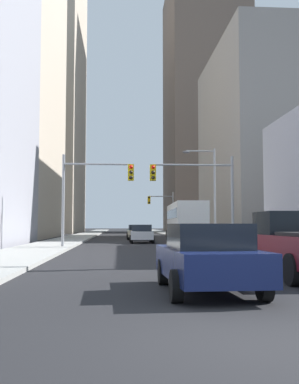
{
  "coord_description": "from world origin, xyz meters",
  "views": [
    {
      "loc": [
        -1.94,
        -5.64,
        1.49
      ],
      "look_at": [
        0.0,
        23.15,
        3.57
      ],
      "focal_mm": 42.9,
      "sensor_mm": 36.0,
      "label": 1
    }
  ],
  "objects_px": {
    "sedan_green": "(135,231)",
    "traffic_signal_near_right": "(196,185)",
    "sedan_beige": "(137,232)",
    "sedan_navy": "(207,257)",
    "sedan_silver": "(142,234)",
    "traffic_signal_near_left": "(95,185)",
    "sedan_black": "(234,241)",
    "traffic_signal_far_right": "(162,206)",
    "city_bus": "(185,220)"
  },
  "relations": [
    {
      "from": "sedan_green",
      "to": "traffic_signal_near_right",
      "type": "relative_size",
      "value": 0.7
    },
    {
      "from": "sedan_beige",
      "to": "traffic_signal_near_right",
      "type": "bearing_deg",
      "value": -79.57
    },
    {
      "from": "sedan_beige",
      "to": "sedan_green",
      "type": "distance_m",
      "value": 7.99
    },
    {
      "from": "sedan_navy",
      "to": "sedan_silver",
      "type": "distance_m",
      "value": 28.02
    },
    {
      "from": "sedan_beige",
      "to": "sedan_green",
      "type": "height_order",
      "value": "same"
    },
    {
      "from": "sedan_beige",
      "to": "traffic_signal_near_left",
      "type": "distance_m",
      "value": 17.85
    },
    {
      "from": "sedan_black",
      "to": "traffic_signal_near_left",
      "type": "distance_m",
      "value": 11.44
    },
    {
      "from": "sedan_beige",
      "to": "traffic_signal_near_right",
      "type": "xyz_separation_m",
      "value": [
        3.17,
        -17.21,
        3.35
      ]
    },
    {
      "from": "sedan_navy",
      "to": "traffic_signal_far_right",
      "type": "distance_m",
      "value": 52.29
    },
    {
      "from": "sedan_silver",
      "to": "traffic_signal_near_right",
      "type": "xyz_separation_m",
      "value": [
        3.1,
        -8.79,
        3.35
      ]
    },
    {
      "from": "city_bus",
      "to": "sedan_green",
      "type": "height_order",
      "value": "city_bus"
    },
    {
      "from": "sedan_green",
      "to": "traffic_signal_far_right",
      "type": "bearing_deg",
      "value": 62.55
    },
    {
      "from": "sedan_black",
      "to": "traffic_signal_near_left",
      "type": "xyz_separation_m",
      "value": [
        -6.85,
        8.55,
        3.31
      ]
    },
    {
      "from": "traffic_signal_near_right",
      "to": "sedan_black",
      "type": "bearing_deg",
      "value": -87.99
    },
    {
      "from": "city_bus",
      "to": "sedan_silver",
      "type": "xyz_separation_m",
      "value": [
        -4.08,
        -2.72,
        -1.16
      ]
    },
    {
      "from": "sedan_green",
      "to": "traffic_signal_far_right",
      "type": "xyz_separation_m",
      "value": [
        3.95,
        7.61,
        3.26
      ]
    },
    {
      "from": "traffic_signal_near_left",
      "to": "sedan_beige",
      "type": "bearing_deg",
      "value": 78.88
    },
    {
      "from": "sedan_navy",
      "to": "traffic_signal_far_right",
      "type": "xyz_separation_m",
      "value": [
        3.92,
        52.04,
        3.26
      ]
    },
    {
      "from": "city_bus",
      "to": "traffic_signal_near_left",
      "type": "relative_size",
      "value": 1.93
    },
    {
      "from": "traffic_signal_near_right",
      "to": "traffic_signal_far_right",
      "type": "xyz_separation_m",
      "value": [
        0.9,
        32.81,
        -0.09
      ]
    },
    {
      "from": "sedan_green",
      "to": "city_bus",
      "type": "bearing_deg",
      "value": -73.54
    },
    {
      "from": "sedan_navy",
      "to": "sedan_silver",
      "type": "bearing_deg",
      "value": 90.14
    },
    {
      "from": "sedan_green",
      "to": "sedan_navy",
      "type": "bearing_deg",
      "value": -89.96
    },
    {
      "from": "sedan_navy",
      "to": "sedan_green",
      "type": "distance_m",
      "value": 44.42
    },
    {
      "from": "sedan_green",
      "to": "traffic_signal_near_left",
      "type": "xyz_separation_m",
      "value": [
        -3.5,
        -25.2,
        3.31
      ]
    },
    {
      "from": "traffic_signal_near_left",
      "to": "traffic_signal_near_right",
      "type": "relative_size",
      "value": 1.0
    },
    {
      "from": "sedan_navy",
      "to": "sedan_green",
      "type": "relative_size",
      "value": 1.01
    },
    {
      "from": "sedan_beige",
      "to": "traffic_signal_far_right",
      "type": "xyz_separation_m",
      "value": [
        4.07,
        15.6,
        3.26
      ]
    },
    {
      "from": "sedan_black",
      "to": "sedan_silver",
      "type": "bearing_deg",
      "value": 101.08
    },
    {
      "from": "sedan_black",
      "to": "traffic_signal_far_right",
      "type": "relative_size",
      "value": 0.71
    },
    {
      "from": "traffic_signal_near_right",
      "to": "sedan_beige",
      "type": "bearing_deg",
      "value": 100.43
    },
    {
      "from": "sedan_navy",
      "to": "sedan_black",
      "type": "height_order",
      "value": "same"
    },
    {
      "from": "sedan_silver",
      "to": "traffic_signal_near_left",
      "type": "xyz_separation_m",
      "value": [
        -3.46,
        -8.79,
        3.31
      ]
    },
    {
      "from": "city_bus",
      "to": "sedan_green",
      "type": "xyz_separation_m",
      "value": [
        -4.04,
        13.68,
        -1.16
      ]
    },
    {
      "from": "sedan_green",
      "to": "traffic_signal_near_left",
      "type": "relative_size",
      "value": 0.7
    },
    {
      "from": "sedan_navy",
      "to": "sedan_silver",
      "type": "xyz_separation_m",
      "value": [
        -0.07,
        28.02,
        0.0
      ]
    },
    {
      "from": "sedan_green",
      "to": "traffic_signal_far_right",
      "type": "distance_m",
      "value": 9.18
    },
    {
      "from": "sedan_silver",
      "to": "traffic_signal_far_right",
      "type": "bearing_deg",
      "value": 80.56
    },
    {
      "from": "sedan_black",
      "to": "traffic_signal_far_right",
      "type": "bearing_deg",
      "value": 89.17
    },
    {
      "from": "sedan_silver",
      "to": "traffic_signal_near_right",
      "type": "relative_size",
      "value": 0.71
    },
    {
      "from": "sedan_beige",
      "to": "sedan_navy",
      "type": "bearing_deg",
      "value": -89.77
    },
    {
      "from": "city_bus",
      "to": "traffic_signal_near_right",
      "type": "relative_size",
      "value": 1.93
    },
    {
      "from": "sedan_beige",
      "to": "traffic_signal_far_right",
      "type": "relative_size",
      "value": 0.7
    },
    {
      "from": "sedan_navy",
      "to": "traffic_signal_far_right",
      "type": "height_order",
      "value": "traffic_signal_far_right"
    },
    {
      "from": "traffic_signal_far_right",
      "to": "sedan_beige",
      "type": "bearing_deg",
      "value": -104.61
    },
    {
      "from": "city_bus",
      "to": "traffic_signal_far_right",
      "type": "xyz_separation_m",
      "value": [
        -0.09,
        21.3,
        2.1
      ]
    },
    {
      "from": "city_bus",
      "to": "sedan_green",
      "type": "bearing_deg",
      "value": 106.46
    },
    {
      "from": "sedan_navy",
      "to": "sedan_beige",
      "type": "xyz_separation_m",
      "value": [
        -0.14,
        36.44,
        0.0
      ]
    },
    {
      "from": "sedan_green",
      "to": "traffic_signal_near_left",
      "type": "bearing_deg",
      "value": -97.9
    },
    {
      "from": "traffic_signal_near_right",
      "to": "sedan_green",
      "type": "bearing_deg",
      "value": 96.91
    }
  ]
}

